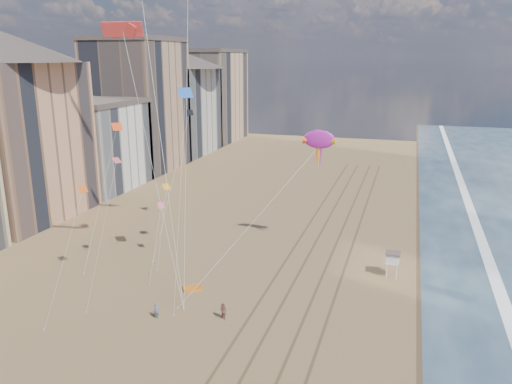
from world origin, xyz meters
TOP-DOWN VIEW (x-y plane):
  - wet_sand at (19.00, 40.00)m, footprint 260.00×260.00m
  - foam at (23.20, 40.00)m, footprint 260.00×260.00m
  - tracks at (2.55, 30.00)m, footprint 7.68×120.00m
  - buildings at (-45.73, 65.59)m, footprint 34.72×131.35m
  - lifeguard_stand at (11.70, 28.05)m, footprint 1.68×1.68m
  - grounded_kite at (-9.09, 18.20)m, footprint 2.42×2.21m
  - show_kite at (1.82, 33.00)m, footprint 7.40×10.12m
  - kite_flyer_a at (-9.78, 11.31)m, footprint 0.65×0.47m
  - kite_flyer_b at (-3.51, 13.07)m, footprint 1.03×0.94m
  - small_kites at (-15.99, 23.34)m, footprint 13.89×20.70m

SIDE VIEW (x-z plane):
  - wet_sand at x=19.00m, z-range 0.00..0.00m
  - foam at x=23.20m, z-range 0.00..0.00m
  - tracks at x=2.55m, z-range 0.00..0.01m
  - grounded_kite at x=-9.09m, z-range 0.00..0.23m
  - kite_flyer_a at x=-9.78m, z-range 0.00..1.67m
  - kite_flyer_b at x=-3.51m, z-range 0.00..1.73m
  - lifeguard_stand at x=11.70m, z-range 0.82..3.85m
  - buildings at x=-45.73m, z-range -0.95..28.05m
  - show_kite at x=1.82m, z-range 1.84..27.90m
  - small_kites at x=-15.99m, z-range 7.94..22.73m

